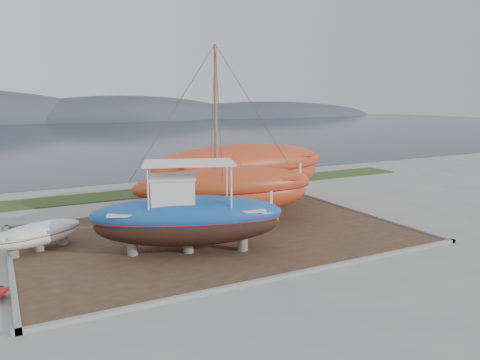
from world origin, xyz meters
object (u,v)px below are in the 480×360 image
orange_sailboat (225,138)px  orange_bare_hull (241,177)px  blue_caique (188,208)px  white_dinghy (39,237)px

orange_sailboat → orange_bare_hull: 4.68m
blue_caique → orange_bare_hull: size_ratio=0.71×
orange_sailboat → orange_bare_hull: size_ratio=0.82×
blue_caique → orange_bare_hull: bearing=66.7°
orange_bare_hull → white_dinghy: bearing=-169.4°
white_dinghy → orange_sailboat: orange_sailboat is taller
blue_caique → orange_bare_hull: 8.29m
white_dinghy → orange_bare_hull: orange_bare_hull is taller
orange_bare_hull → orange_sailboat: bearing=-132.3°
blue_caique → orange_sailboat: (3.26, 3.03, 2.58)m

